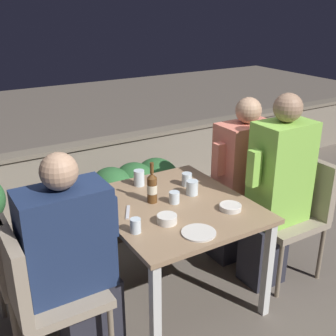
% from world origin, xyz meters
% --- Properties ---
extents(ground_plane, '(16.00, 16.00, 0.00)m').
position_xyz_m(ground_plane, '(0.00, 0.00, 0.00)').
color(ground_plane, '#665B51').
extents(parapet_wall, '(9.00, 0.18, 0.64)m').
position_xyz_m(parapet_wall, '(0.00, 1.68, 0.32)').
color(parapet_wall, gray).
rests_on(parapet_wall, ground_plane).
extents(dining_table, '(0.91, 1.03, 0.71)m').
position_xyz_m(dining_table, '(0.00, 0.00, 0.63)').
color(dining_table, '#937556').
rests_on(dining_table, ground_plane).
extents(planter_hedge, '(0.81, 0.47, 0.61)m').
position_xyz_m(planter_hedge, '(0.22, 0.98, 0.34)').
color(planter_hedge, brown).
rests_on(planter_hedge, ground_plane).
extents(chair_left_near, '(0.48, 0.47, 0.89)m').
position_xyz_m(chair_left_near, '(-0.93, -0.16, 0.54)').
color(chair_left_near, gray).
rests_on(chair_left_near, ground_plane).
extents(person_navy_jumper, '(0.52, 0.26, 1.25)m').
position_xyz_m(person_navy_jumper, '(-0.73, -0.16, 0.62)').
color(person_navy_jumper, '#282833').
rests_on(person_navy_jumper, ground_plane).
extents(chair_left_far, '(0.48, 0.47, 0.89)m').
position_xyz_m(chair_left_far, '(-0.96, 0.17, 0.54)').
color(chair_left_far, gray).
rests_on(chair_left_far, ground_plane).
extents(chair_right_near, '(0.48, 0.47, 0.89)m').
position_xyz_m(chair_right_near, '(0.91, -0.18, 0.54)').
color(chair_right_near, gray).
rests_on(chair_right_near, ground_plane).
extents(person_green_blouse, '(0.48, 0.26, 1.38)m').
position_xyz_m(person_green_blouse, '(0.71, -0.18, 0.70)').
color(person_green_blouse, '#282833').
rests_on(person_green_blouse, ground_plane).
extents(chair_right_far, '(0.48, 0.47, 0.89)m').
position_xyz_m(chair_right_far, '(0.92, 0.19, 0.54)').
color(chair_right_far, gray).
rests_on(chair_right_far, ground_plane).
extents(person_coral_top, '(0.50, 0.26, 1.28)m').
position_xyz_m(person_coral_top, '(0.71, 0.19, 0.64)').
color(person_coral_top, '#282833').
rests_on(person_coral_top, ground_plane).
extents(beer_bottle, '(0.07, 0.07, 0.27)m').
position_xyz_m(beer_bottle, '(-0.11, 0.10, 0.81)').
color(beer_bottle, brown).
rests_on(beer_bottle, dining_table).
extents(plate_0, '(0.20, 0.20, 0.01)m').
position_xyz_m(plate_0, '(-0.08, -0.38, 0.71)').
color(plate_0, silver).
rests_on(plate_0, dining_table).
extents(bowl_0, '(0.14, 0.14, 0.03)m').
position_xyz_m(bowl_0, '(0.26, -0.25, 0.73)').
color(bowl_0, silver).
rests_on(bowl_0, dining_table).
extents(bowl_1, '(0.12, 0.12, 0.05)m').
position_xyz_m(bowl_1, '(-0.17, -0.19, 0.74)').
color(bowl_1, silver).
rests_on(bowl_1, dining_table).
extents(glass_cup_0, '(0.07, 0.07, 0.09)m').
position_xyz_m(glass_cup_0, '(0.23, 0.20, 0.76)').
color(glass_cup_0, silver).
rests_on(glass_cup_0, dining_table).
extents(glass_cup_1, '(0.07, 0.07, 0.11)m').
position_xyz_m(glass_cup_1, '(-0.06, 0.37, 0.77)').
color(glass_cup_1, silver).
rests_on(glass_cup_1, dining_table).
extents(glass_cup_2, '(0.06, 0.06, 0.08)m').
position_xyz_m(glass_cup_2, '(-0.37, -0.19, 0.75)').
color(glass_cup_2, silver).
rests_on(glass_cup_2, dining_table).
extents(glass_cup_3, '(0.08, 0.08, 0.10)m').
position_xyz_m(glass_cup_3, '(0.18, 0.06, 0.76)').
color(glass_cup_3, silver).
rests_on(glass_cup_3, dining_table).
extents(glass_cup_4, '(0.07, 0.07, 0.08)m').
position_xyz_m(glass_cup_4, '(0.01, 0.01, 0.75)').
color(glass_cup_4, silver).
rests_on(glass_cup_4, dining_table).
extents(fork_0, '(0.10, 0.16, 0.01)m').
position_xyz_m(fork_0, '(-0.31, 0.04, 0.71)').
color(fork_0, silver).
rests_on(fork_0, dining_table).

